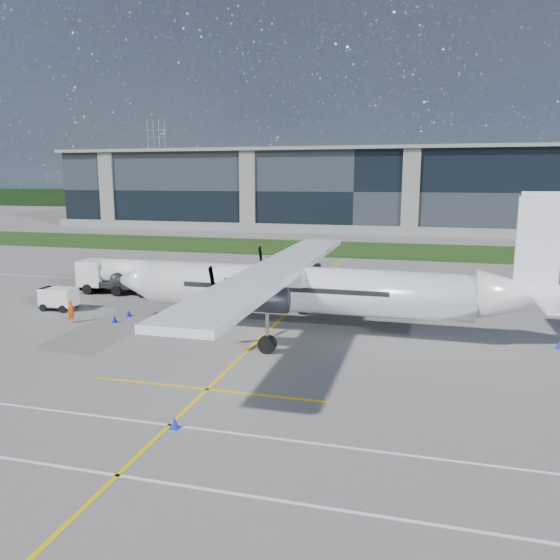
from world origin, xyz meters
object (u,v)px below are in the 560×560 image
at_px(pylon_west, 157,163).
at_px(fuel_tanker_truck, 116,276).
at_px(safety_cone_nose_stbd, 129,313).
at_px(baggage_tug, 59,299).
at_px(safety_cone_nose_port, 114,319).
at_px(safety_cone_portwing, 175,422).
at_px(safety_cone_tail, 559,345).
at_px(turboprop_aircraft, 321,263).
at_px(ground_crew_person, 71,310).

distance_m(pylon_west, fuel_tanker_truck, 153.13).
distance_m(pylon_west, safety_cone_nose_stbd, 161.95).
xyz_separation_m(baggage_tug, safety_cone_nose_stbd, (6.24, -0.44, -0.60)).
distance_m(baggage_tug, safety_cone_nose_port, 6.57).
bearing_deg(baggage_tug, safety_cone_nose_stbd, -4.00).
relative_size(fuel_tanker_truck, safety_cone_portwing, 16.22).
bearing_deg(safety_cone_tail, turboprop_aircraft, -178.03).
distance_m(fuel_tanker_truck, ground_crew_person, 10.03).
relative_size(fuel_tanker_truck, baggage_tug, 2.85).
bearing_deg(safety_cone_nose_stbd, safety_cone_tail, -0.62).
height_order(turboprop_aircraft, safety_cone_nose_stbd, turboprop_aircraft).
bearing_deg(fuel_tanker_truck, safety_cone_nose_stbd, -53.17).
bearing_deg(fuel_tanker_truck, turboprop_aircraft, -21.79).
bearing_deg(fuel_tanker_truck, ground_crew_person, -76.41).
height_order(pylon_west, ground_crew_person, pylon_west).
bearing_deg(baggage_tug, ground_crew_person, -43.04).
bearing_deg(safety_cone_nose_port, baggage_tug, 160.21).
bearing_deg(turboprop_aircraft, safety_cone_portwing, -101.88).
height_order(safety_cone_nose_port, safety_cone_nose_stbd, same).
xyz_separation_m(safety_cone_nose_port, safety_cone_nose_stbd, (0.09, 1.78, 0.00)).
distance_m(ground_crew_person, safety_cone_tail, 31.97).
distance_m(fuel_tanker_truck, safety_cone_nose_port, 10.41).
bearing_deg(safety_cone_nose_stbd, safety_cone_nose_port, -92.89).
xyz_separation_m(safety_cone_tail, safety_cone_nose_port, (-28.99, -1.46, 0.00)).
height_order(fuel_tanker_truck, ground_crew_person, fuel_tanker_truck).
xyz_separation_m(safety_cone_portwing, safety_cone_nose_port, (-11.42, 14.08, 0.00)).
distance_m(pylon_west, safety_cone_tail, 176.95).
xyz_separation_m(ground_crew_person, safety_cone_portwing, (14.31, -13.25, -0.65)).
distance_m(ground_crew_person, safety_cone_nose_stbd, 4.01).
relative_size(baggage_tug, safety_cone_tail, 5.68).
bearing_deg(safety_cone_nose_stbd, fuel_tanker_truck, 126.83).
height_order(pylon_west, safety_cone_tail, pylon_west).
height_order(pylon_west, safety_cone_nose_port, pylon_west).
distance_m(turboprop_aircraft, safety_cone_nose_stbd, 15.18).
relative_size(safety_cone_tail, safety_cone_portwing, 1.00).
relative_size(pylon_west, baggage_tug, 10.56).
bearing_deg(turboprop_aircraft, pylon_west, 120.79).
height_order(turboprop_aircraft, baggage_tug, turboprop_aircraft).
distance_m(ground_crew_person, safety_cone_portwing, 19.52).
bearing_deg(turboprop_aircraft, safety_cone_nose_stbd, 176.81).
relative_size(pylon_west, safety_cone_nose_stbd, 60.00).
bearing_deg(ground_crew_person, safety_cone_nose_stbd, -30.69).
height_order(ground_crew_person, safety_cone_tail, ground_crew_person).
distance_m(baggage_tug, safety_cone_nose_stbd, 6.29).
bearing_deg(baggage_tug, turboprop_aircraft, -3.43).
xyz_separation_m(pylon_west, fuel_tanker_truck, (66.64, -137.20, -13.48)).
bearing_deg(baggage_tug, safety_cone_portwing, -42.83).
height_order(safety_cone_tail, safety_cone_portwing, same).
relative_size(fuel_tanker_truck, safety_cone_nose_port, 16.22).
xyz_separation_m(pylon_west, baggage_tug, (65.73, -143.89, -14.15)).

